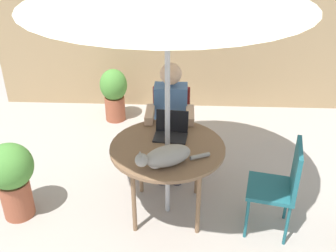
{
  "coord_description": "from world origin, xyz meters",
  "views": [
    {
      "loc": [
        0.14,
        -2.97,
        2.61
      ],
      "look_at": [
        0.0,
        0.1,
        0.88
      ],
      "focal_mm": 42.48,
      "sensor_mm": 36.0,
      "label": 1
    }
  ],
  "objects_px": {
    "person_seated": "(170,115)",
    "patio_table": "(167,152)",
    "chair_empty": "(282,182)",
    "cat": "(165,157)",
    "chair_occupied": "(171,122)",
    "laptop": "(171,129)",
    "potted_plant_near_fence": "(114,92)",
    "potted_plant_by_chair": "(12,176)"
  },
  "relations": [
    {
      "from": "laptop",
      "to": "cat",
      "type": "distance_m",
      "value": 0.5
    },
    {
      "from": "chair_occupied",
      "to": "potted_plant_near_fence",
      "type": "xyz_separation_m",
      "value": [
        -0.8,
        1.03,
        -0.12
      ]
    },
    {
      "from": "laptop",
      "to": "potted_plant_by_chair",
      "type": "distance_m",
      "value": 1.52
    },
    {
      "from": "patio_table",
      "to": "laptop",
      "type": "bearing_deg",
      "value": 82.77
    },
    {
      "from": "person_seated",
      "to": "laptop",
      "type": "bearing_deg",
      "value": -86.72
    },
    {
      "from": "potted_plant_by_chair",
      "to": "chair_occupied",
      "type": "bearing_deg",
      "value": 33.47
    },
    {
      "from": "potted_plant_by_chair",
      "to": "patio_table",
      "type": "bearing_deg",
      "value": 4.79
    },
    {
      "from": "chair_empty",
      "to": "cat",
      "type": "relative_size",
      "value": 1.48
    },
    {
      "from": "person_seated",
      "to": "cat",
      "type": "distance_m",
      "value": 0.96
    },
    {
      "from": "cat",
      "to": "potted_plant_near_fence",
      "type": "height_order",
      "value": "cat"
    },
    {
      "from": "person_seated",
      "to": "cat",
      "type": "relative_size",
      "value": 2.03
    },
    {
      "from": "chair_occupied",
      "to": "person_seated",
      "type": "relative_size",
      "value": 0.73
    },
    {
      "from": "cat",
      "to": "potted_plant_near_fence",
      "type": "bearing_deg",
      "value": 110.52
    },
    {
      "from": "person_seated",
      "to": "chair_empty",
      "type": "bearing_deg",
      "value": -41.22
    },
    {
      "from": "cat",
      "to": "potted_plant_near_fence",
      "type": "distance_m",
      "value": 2.31
    },
    {
      "from": "cat",
      "to": "chair_occupied",
      "type": "bearing_deg",
      "value": 89.7
    },
    {
      "from": "person_seated",
      "to": "potted_plant_by_chair",
      "type": "bearing_deg",
      "value": -151.22
    },
    {
      "from": "chair_empty",
      "to": "laptop",
      "type": "height_order",
      "value": "laptop"
    },
    {
      "from": "chair_occupied",
      "to": "cat",
      "type": "xyz_separation_m",
      "value": [
        -0.01,
        -1.11,
        0.28
      ]
    },
    {
      "from": "laptop",
      "to": "chair_empty",
      "type": "bearing_deg",
      "value": -23.24
    },
    {
      "from": "chair_empty",
      "to": "potted_plant_by_chair",
      "type": "distance_m",
      "value": 2.41
    },
    {
      "from": "chair_empty",
      "to": "potted_plant_by_chair",
      "type": "bearing_deg",
      "value": 177.84
    },
    {
      "from": "patio_table",
      "to": "chair_empty",
      "type": "bearing_deg",
      "value": -11.93
    },
    {
      "from": "chair_occupied",
      "to": "chair_empty",
      "type": "height_order",
      "value": "same"
    },
    {
      "from": "patio_table",
      "to": "cat",
      "type": "relative_size",
      "value": 1.68
    },
    {
      "from": "person_seated",
      "to": "patio_table",
      "type": "bearing_deg",
      "value": -90.0
    },
    {
      "from": "chair_occupied",
      "to": "patio_table",
      "type": "bearing_deg",
      "value": -90.0
    },
    {
      "from": "patio_table",
      "to": "laptop",
      "type": "distance_m",
      "value": 0.24
    },
    {
      "from": "chair_empty",
      "to": "person_seated",
      "type": "height_order",
      "value": "person_seated"
    },
    {
      "from": "patio_table",
      "to": "person_seated",
      "type": "xyz_separation_m",
      "value": [
        -0.0,
        0.66,
        0.03
      ]
    },
    {
      "from": "laptop",
      "to": "potted_plant_by_chair",
      "type": "height_order",
      "value": "laptop"
    },
    {
      "from": "chair_empty",
      "to": "person_seated",
      "type": "distance_m",
      "value": 1.33
    },
    {
      "from": "patio_table",
      "to": "chair_occupied",
      "type": "height_order",
      "value": "chair_occupied"
    },
    {
      "from": "person_seated",
      "to": "potted_plant_near_fence",
      "type": "relative_size",
      "value": 1.71
    },
    {
      "from": "chair_occupied",
      "to": "cat",
      "type": "relative_size",
      "value": 1.48
    },
    {
      "from": "laptop",
      "to": "cat",
      "type": "xyz_separation_m",
      "value": [
        -0.03,
        -0.5,
        0.02
      ]
    },
    {
      "from": "chair_occupied",
      "to": "cat",
      "type": "distance_m",
      "value": 1.14
    },
    {
      "from": "chair_occupied",
      "to": "chair_empty",
      "type": "relative_size",
      "value": 1.0
    },
    {
      "from": "potted_plant_near_fence",
      "to": "laptop",
      "type": "bearing_deg",
      "value": -63.1
    },
    {
      "from": "person_seated",
      "to": "potted_plant_by_chair",
      "type": "height_order",
      "value": "person_seated"
    },
    {
      "from": "patio_table",
      "to": "laptop",
      "type": "relative_size",
      "value": 3.17
    },
    {
      "from": "chair_occupied",
      "to": "potted_plant_by_chair",
      "type": "xyz_separation_m",
      "value": [
        -1.41,
        -0.94,
        -0.08
      ]
    }
  ]
}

